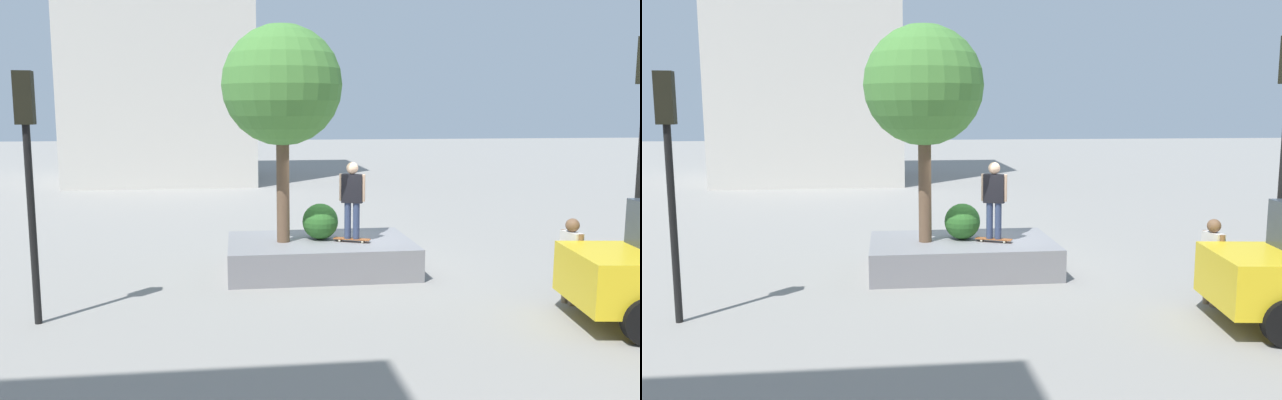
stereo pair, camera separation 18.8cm
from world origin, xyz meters
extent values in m
plane|color=gray|center=(0.00, 0.00, 0.00)|extent=(120.00, 120.00, 0.00)
cube|color=gray|center=(0.56, 0.24, 0.34)|extent=(4.03, 2.59, 0.69)
cylinder|color=brown|center=(1.38, 0.29, 2.03)|extent=(0.28, 0.28, 2.68)
sphere|color=#4C8C3D|center=(1.38, 0.29, 4.07)|extent=(2.56, 2.56, 2.56)
sphere|color=#2D6628|center=(0.54, 0.11, 1.09)|extent=(0.80, 0.80, 0.80)
cube|color=brown|center=(-0.11, 0.50, 0.75)|extent=(0.82, 0.52, 0.02)
sphere|color=beige|center=(-0.37, 0.53, 0.72)|extent=(0.06, 0.06, 0.06)
sphere|color=beige|center=(-0.30, 0.68, 0.72)|extent=(0.06, 0.06, 0.06)
sphere|color=beige|center=(0.09, 0.32, 0.72)|extent=(0.06, 0.06, 0.06)
sphere|color=beige|center=(0.16, 0.47, 0.72)|extent=(0.06, 0.06, 0.06)
cylinder|color=navy|center=(-0.02, 0.46, 1.16)|extent=(0.15, 0.15, 0.79)
cylinder|color=navy|center=(-0.19, 0.53, 1.16)|extent=(0.15, 0.15, 0.79)
cube|color=black|center=(-0.11, 0.50, 1.87)|extent=(0.49, 0.34, 0.62)
cylinder|color=#D8AD8C|center=(0.12, 0.42, 1.88)|extent=(0.10, 0.10, 0.59)
cylinder|color=#D8AD8C|center=(-0.33, 0.58, 1.88)|extent=(0.10, 0.10, 0.59)
sphere|color=#D8AD8C|center=(-0.11, 0.50, 2.31)|extent=(0.26, 0.26, 0.26)
cylinder|color=black|center=(-4.02, 3.55, 0.37)|extent=(0.76, 0.32, 0.74)
cylinder|color=black|center=(5.71, 3.12, 1.66)|extent=(0.12, 0.12, 3.32)
cube|color=black|center=(5.71, 3.12, 3.75)|extent=(0.30, 0.26, 0.85)
sphere|color=red|center=(5.72, 2.97, 3.99)|extent=(0.14, 0.14, 0.14)
sphere|color=gold|center=(5.72, 2.97, 3.71)|extent=(0.14, 0.14, 0.14)
sphere|color=green|center=(5.72, 2.97, 3.43)|extent=(0.14, 0.14, 0.14)
cylinder|color=black|center=(-5.01, 3.13, 2.01)|extent=(0.12, 0.12, 4.01)
cylinder|color=#847056|center=(-3.69, 3.35, 0.38)|extent=(0.14, 0.14, 0.76)
cylinder|color=#847056|center=(-3.65, 3.17, 0.38)|extent=(0.14, 0.14, 0.76)
cube|color=silver|center=(-3.67, 3.26, 1.06)|extent=(0.27, 0.46, 0.59)
cylinder|color=brown|center=(-3.72, 3.48, 1.07)|extent=(0.09, 0.09, 0.56)
cylinder|color=brown|center=(-3.62, 3.04, 1.07)|extent=(0.09, 0.09, 0.56)
sphere|color=brown|center=(-3.67, 3.26, 1.48)|extent=(0.25, 0.25, 0.25)
cube|color=beige|center=(5.74, -18.97, 8.32)|extent=(8.68, 8.02, 16.64)
camera|label=1|loc=(2.36, 13.92, 3.57)|focal=35.71mm
camera|label=2|loc=(2.17, 13.94, 3.57)|focal=35.71mm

